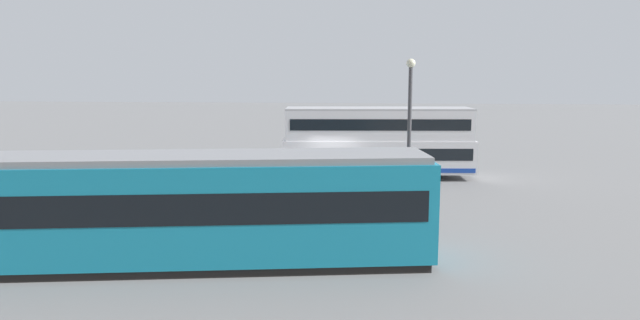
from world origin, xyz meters
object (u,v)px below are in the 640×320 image
at_px(double_decker_bus, 378,142).
at_px(pedestrian_crossing, 259,213).
at_px(pedestrian_near_railing, 249,182).
at_px(street_lamp, 409,124).
at_px(info_sign, 169,168).
at_px(tram_yellow, 167,208).

bearing_deg(double_decker_bus, pedestrian_crossing, 72.12).
bearing_deg(pedestrian_crossing, pedestrian_near_railing, -74.31).
height_order(pedestrian_near_railing, street_lamp, street_lamp).
relative_size(pedestrian_near_railing, info_sign, 0.69).
bearing_deg(double_decker_bus, street_lamp, 98.11).
xyz_separation_m(tram_yellow, pedestrian_near_railing, (-0.57, -8.49, -0.83)).
distance_m(pedestrian_near_railing, pedestrian_crossing, 6.22).
xyz_separation_m(pedestrian_crossing, street_lamp, (-5.24, -4.34, 2.67)).
distance_m(tram_yellow, street_lamp, 10.33).
relative_size(tram_yellow, info_sign, 6.83).
height_order(double_decker_bus, street_lamp, street_lamp).
bearing_deg(pedestrian_near_railing, tram_yellow, 86.15).
bearing_deg(tram_yellow, double_decker_bus, -112.72).
distance_m(double_decker_bus, tram_yellow, 16.36).
xyz_separation_m(double_decker_bus, info_sign, (9.20, 7.14, -0.38)).
relative_size(double_decker_bus, pedestrian_near_railing, 6.55).
bearing_deg(pedestrian_crossing, info_sign, -46.66).
height_order(pedestrian_crossing, street_lamp, street_lamp).
relative_size(pedestrian_near_railing, pedestrian_crossing, 0.90).
xyz_separation_m(tram_yellow, street_lamp, (-7.49, -6.83, 1.96)).
xyz_separation_m(double_decker_bus, pedestrian_near_railing, (5.75, 6.60, -1.05)).
bearing_deg(info_sign, tram_yellow, 109.96).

